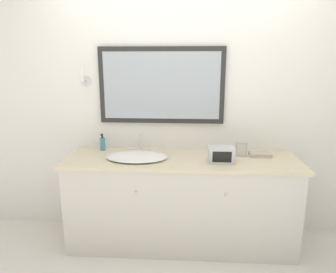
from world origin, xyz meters
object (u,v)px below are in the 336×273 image
object	(u,v)px
soap_bottle	(103,143)
appliance_box	(221,155)
picture_frame	(241,150)
sink_basin	(137,156)

from	to	relation	value
soap_bottle	appliance_box	bearing A→B (deg)	-15.69
soap_bottle	appliance_box	distance (m)	1.16
soap_bottle	appliance_box	xyz separation A→B (m)	(1.12, -0.31, 0.00)
appliance_box	picture_frame	world-z (taller)	appliance_box
soap_bottle	appliance_box	world-z (taller)	soap_bottle
appliance_box	picture_frame	bearing A→B (deg)	41.33
sink_basin	soap_bottle	xyz separation A→B (m)	(-0.38, 0.24, 0.05)
appliance_box	sink_basin	bearing A→B (deg)	174.44
sink_basin	appliance_box	distance (m)	0.75
soap_bottle	picture_frame	xyz separation A→B (m)	(1.32, -0.14, 0.00)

